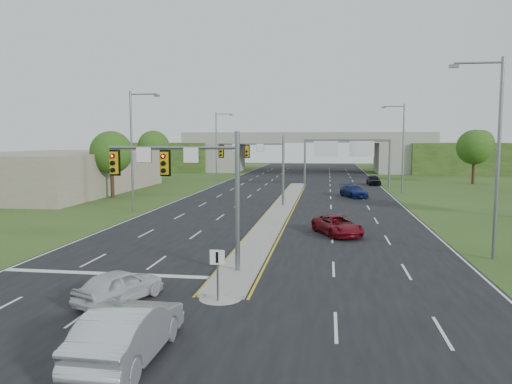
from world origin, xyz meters
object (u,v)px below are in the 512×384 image
Objects in this scene: car_white at (119,286)px; car_silver at (129,331)px; keep_right_sign at (217,266)px; car_far_b at (354,191)px; car_far_a at (338,225)px; signal_mast_far at (260,159)px; signal_mast_near at (192,178)px; car_far_c at (374,180)px; sign_gantry at (346,150)px; overpass at (307,155)px.

car_silver is (2.47, -5.00, 0.18)m from car_white.
keep_right_sign is 39.68m from car_far_b.
signal_mast_far is at bearing 94.38° from car_far_a.
car_far_a is at bearing -62.46° from signal_mast_far.
car_silver is at bearing -123.42° from car_far_b.
car_far_b is (8.82, 44.45, -0.17)m from car_silver.
signal_mast_near is 25.00m from signal_mast_far.
car_far_a is at bearing -102.48° from car_far_c.
car_far_a is at bearing 71.78° from keep_right_sign.
keep_right_sign reaches higher than car_white.
keep_right_sign is 0.55× the size of car_white.
keep_right_sign is (2.26, -29.45, -3.21)m from signal_mast_far.
car_far_b is at bearing -82.71° from car_white.
sign_gantry is (8.95, 44.99, 0.51)m from signal_mast_near.
overpass is (2.26, 80.07, -1.17)m from signal_mast_near.
car_white is at bearing -62.70° from car_silver.
signal_mast_far is 1.44× the size of car_far_a.
keep_right_sign reaches higher than car_silver.
signal_mast_near reaches higher than car_far_b.
sign_gantry is 2.22× the size of car_silver.
car_far_c is at bearing 53.55° from sign_gantry.
signal_mast_near is 45.88m from sign_gantry.
car_white is 41.03m from car_far_b.
overpass is 15.32× the size of car_silver.
keep_right_sign is 0.42× the size of car_silver.
keep_right_sign is (2.26, -4.45, -3.21)m from signal_mast_near.
car_silver is 21.87m from car_far_a.
sign_gantry is at bearing -130.47° from car_far_c.
sign_gantry is at bearing 78.75° from signal_mast_near.
car_silver is at bearing -90.95° from overpass.
car_far_c is at bearing 58.38° from car_far_a.
car_far_b is at bearing -80.87° from overpass.
car_far_c is at bearing -81.77° from car_white.
overpass is at bearing 88.38° from signal_mast_near.
car_far_a is (9.04, 15.86, -0.00)m from car_white.
signal_mast_far is at bearing 94.39° from keep_right_sign.
signal_mast_near reaches higher than car_white.
sign_gantry is 2.73× the size of car_far_c.
car_far_a is (7.33, -14.06, -4.03)m from signal_mast_far.
overpass is 69.38m from car_far_a.
signal_mast_near reaches higher than car_silver.
car_silver is 45.32m from car_far_b.
car_far_c is (14.97, 55.75, 0.04)m from car_white.
overpass reaches higher than signal_mast_far.
signal_mast_near is 1.44× the size of car_far_a.
signal_mast_far reaches higher than car_white.
car_far_c is (13.26, 50.84, -3.98)m from signal_mast_near.
keep_right_sign is 0.45× the size of car_far_a.
signal_mast_far is 0.09× the size of overpass.
keep_right_sign is 16.23m from car_far_a.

